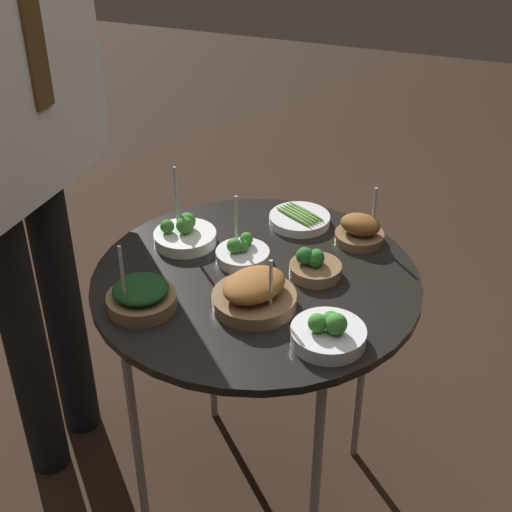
{
  "coord_description": "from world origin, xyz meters",
  "views": [
    {
      "loc": [
        -1.17,
        -0.44,
        1.52
      ],
      "look_at": [
        0.0,
        0.0,
        0.73
      ],
      "focal_mm": 50.0,
      "sensor_mm": 36.0,
      "label": 1
    }
  ],
  "objects_px": {
    "bowl_spinach_back_left": "(141,296)",
    "bowl_roast_near_rim": "(360,230)",
    "bowl_asparagus_center": "(300,219)",
    "bowl_broccoli_mid_left": "(314,266)",
    "bowl_broccoli_front_left": "(242,253)",
    "serving_cart": "(256,293)",
    "bowl_roast_front_center": "(254,293)",
    "bowl_broccoli_front_right": "(184,234)",
    "bowl_broccoli_back_right": "(328,333)"
  },
  "relations": [
    {
      "from": "bowl_spinach_back_left",
      "to": "bowl_broccoli_back_right",
      "type": "relative_size",
      "value": 1.13
    },
    {
      "from": "bowl_asparagus_center",
      "to": "serving_cart",
      "type": "bearing_deg",
      "value": 175.66
    },
    {
      "from": "bowl_broccoli_mid_left",
      "to": "bowl_broccoli_front_left",
      "type": "xyz_separation_m",
      "value": [
        0.0,
        0.16,
        -0.0
      ]
    },
    {
      "from": "bowl_broccoli_front_right",
      "to": "bowl_broccoli_back_right",
      "type": "xyz_separation_m",
      "value": [
        -0.23,
        -0.4,
        0.0
      ]
    },
    {
      "from": "bowl_broccoli_mid_left",
      "to": "bowl_broccoli_front_right",
      "type": "relative_size",
      "value": 0.64
    },
    {
      "from": "bowl_spinach_back_left",
      "to": "bowl_broccoli_front_right",
      "type": "distance_m",
      "value": 0.26
    },
    {
      "from": "bowl_roast_near_rim",
      "to": "bowl_broccoli_back_right",
      "type": "xyz_separation_m",
      "value": [
        -0.38,
        -0.03,
        -0.01
      ]
    },
    {
      "from": "bowl_roast_near_rim",
      "to": "bowl_broccoli_back_right",
      "type": "relative_size",
      "value": 0.92
    },
    {
      "from": "bowl_asparagus_center",
      "to": "bowl_broccoli_front_right",
      "type": "relative_size",
      "value": 0.83
    },
    {
      "from": "bowl_asparagus_center",
      "to": "bowl_broccoli_back_right",
      "type": "relative_size",
      "value": 1.02
    },
    {
      "from": "bowl_broccoli_front_right",
      "to": "bowl_roast_near_rim",
      "type": "bearing_deg",
      "value": -68.41
    },
    {
      "from": "bowl_broccoli_front_left",
      "to": "bowl_broccoli_front_right",
      "type": "xyz_separation_m",
      "value": [
        0.02,
        0.15,
        0.0
      ]
    },
    {
      "from": "serving_cart",
      "to": "bowl_spinach_back_left",
      "type": "xyz_separation_m",
      "value": [
        -0.18,
        0.17,
        0.07
      ]
    },
    {
      "from": "bowl_broccoli_mid_left",
      "to": "bowl_broccoli_back_right",
      "type": "bearing_deg",
      "value": -156.79
    },
    {
      "from": "serving_cart",
      "to": "bowl_broccoli_front_left",
      "type": "distance_m",
      "value": 0.09
    },
    {
      "from": "bowl_broccoli_mid_left",
      "to": "bowl_asparagus_center",
      "type": "bearing_deg",
      "value": 25.63
    },
    {
      "from": "serving_cart",
      "to": "bowl_broccoli_front_right",
      "type": "distance_m",
      "value": 0.22
    },
    {
      "from": "bowl_asparagus_center",
      "to": "bowl_broccoli_front_right",
      "type": "height_order",
      "value": "bowl_broccoli_front_right"
    },
    {
      "from": "bowl_broccoli_front_left",
      "to": "bowl_asparagus_center",
      "type": "distance_m",
      "value": 0.21
    },
    {
      "from": "bowl_broccoli_mid_left",
      "to": "bowl_roast_front_center",
      "type": "relative_size",
      "value": 0.66
    },
    {
      "from": "serving_cart",
      "to": "bowl_broccoli_mid_left",
      "type": "relative_size",
      "value": 6.29
    },
    {
      "from": "bowl_broccoli_mid_left",
      "to": "serving_cart",
      "type": "bearing_deg",
      "value": 112.62
    },
    {
      "from": "serving_cart",
      "to": "bowl_roast_front_center",
      "type": "xyz_separation_m",
      "value": [
        -0.1,
        -0.03,
        0.08
      ]
    },
    {
      "from": "bowl_asparagus_center",
      "to": "bowl_spinach_back_left",
      "type": "distance_m",
      "value": 0.47
    },
    {
      "from": "bowl_broccoli_mid_left",
      "to": "bowl_broccoli_front_right",
      "type": "distance_m",
      "value": 0.31
    },
    {
      "from": "bowl_broccoli_front_left",
      "to": "bowl_asparagus_center",
      "type": "relative_size",
      "value": 0.99
    },
    {
      "from": "serving_cart",
      "to": "bowl_broccoli_mid_left",
      "type": "bearing_deg",
      "value": -67.38
    },
    {
      "from": "bowl_broccoli_front_left",
      "to": "bowl_asparagus_center",
      "type": "bearing_deg",
      "value": -19.31
    },
    {
      "from": "bowl_broccoli_front_left",
      "to": "bowl_spinach_back_left",
      "type": "height_order",
      "value": "bowl_spinach_back_left"
    },
    {
      "from": "bowl_spinach_back_left",
      "to": "bowl_asparagus_center",
      "type": "bearing_deg",
      "value": -24.07
    },
    {
      "from": "bowl_broccoli_front_right",
      "to": "bowl_broccoli_back_right",
      "type": "distance_m",
      "value": 0.46
    },
    {
      "from": "serving_cart",
      "to": "bowl_broccoli_front_right",
      "type": "relative_size",
      "value": 4.01
    },
    {
      "from": "serving_cart",
      "to": "bowl_roast_front_center",
      "type": "relative_size",
      "value": 4.14
    },
    {
      "from": "bowl_roast_front_center",
      "to": "bowl_broccoli_front_left",
      "type": "xyz_separation_m",
      "value": [
        0.15,
        0.08,
        -0.01
      ]
    },
    {
      "from": "bowl_spinach_back_left",
      "to": "bowl_roast_near_rim",
      "type": "bearing_deg",
      "value": -40.63
    },
    {
      "from": "bowl_roast_near_rim",
      "to": "bowl_broccoli_front_right",
      "type": "bearing_deg",
      "value": 111.59
    },
    {
      "from": "bowl_asparagus_center",
      "to": "bowl_broccoli_back_right",
      "type": "xyz_separation_m",
      "value": [
        -0.4,
        -0.18,
        0.01
      ]
    },
    {
      "from": "bowl_broccoli_front_left",
      "to": "bowl_roast_near_rim",
      "type": "bearing_deg",
      "value": -52.62
    },
    {
      "from": "bowl_broccoli_front_right",
      "to": "bowl_roast_front_center",
      "type": "bearing_deg",
      "value": -126.19
    },
    {
      "from": "bowl_broccoli_front_left",
      "to": "bowl_asparagus_center",
      "type": "xyz_separation_m",
      "value": [
        0.2,
        -0.07,
        -0.01
      ]
    },
    {
      "from": "bowl_broccoli_front_right",
      "to": "bowl_asparagus_center",
      "type": "bearing_deg",
      "value": -51.31
    },
    {
      "from": "bowl_broccoli_front_left",
      "to": "bowl_broccoli_front_right",
      "type": "bearing_deg",
      "value": 81.5
    },
    {
      "from": "bowl_roast_front_center",
      "to": "bowl_broccoli_back_right",
      "type": "distance_m",
      "value": 0.18
    },
    {
      "from": "bowl_broccoli_mid_left",
      "to": "bowl_broccoli_back_right",
      "type": "relative_size",
      "value": 0.78
    },
    {
      "from": "bowl_broccoli_front_left",
      "to": "bowl_broccoli_back_right",
      "type": "bearing_deg",
      "value": -129.33
    },
    {
      "from": "bowl_broccoli_mid_left",
      "to": "bowl_spinach_back_left",
      "type": "distance_m",
      "value": 0.37
    },
    {
      "from": "bowl_broccoli_mid_left",
      "to": "bowl_asparagus_center",
      "type": "relative_size",
      "value": 0.77
    },
    {
      "from": "bowl_roast_front_center",
      "to": "bowl_spinach_back_left",
      "type": "bearing_deg",
      "value": 111.71
    },
    {
      "from": "bowl_asparagus_center",
      "to": "bowl_spinach_back_left",
      "type": "height_order",
      "value": "bowl_spinach_back_left"
    },
    {
      "from": "bowl_spinach_back_left",
      "to": "bowl_roast_near_rim",
      "type": "distance_m",
      "value": 0.53
    }
  ]
}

